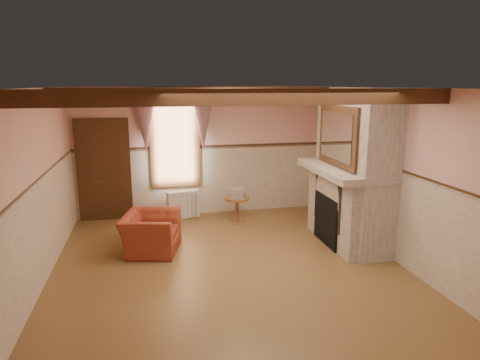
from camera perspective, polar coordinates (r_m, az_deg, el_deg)
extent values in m
cube|color=brown|center=(7.01, -1.61, -11.36)|extent=(5.50, 6.00, 0.01)
cube|color=silver|center=(6.40, -1.77, 12.18)|extent=(5.50, 6.00, 0.01)
cube|color=#D79E95|center=(9.48, -5.03, 3.80)|extent=(5.50, 0.02, 2.80)
cube|color=#D79E95|center=(3.79, 6.84, -10.01)|extent=(5.50, 0.02, 2.80)
cube|color=#D79E95|center=(6.65, -25.66, -1.23)|extent=(0.02, 6.00, 2.80)
cube|color=#D79E95|center=(7.56, 19.27, 0.86)|extent=(0.02, 6.00, 2.80)
cube|color=black|center=(7.96, 11.89, -5.19)|extent=(0.20, 0.95, 0.90)
imported|color=maroon|center=(7.62, -11.82, -6.90)|extent=(1.12, 1.22, 0.67)
cylinder|color=brown|center=(8.97, -0.40, -4.04)|extent=(0.57, 0.57, 0.55)
cube|color=#B7AD8C|center=(8.86, -0.33, -1.74)|extent=(0.31, 0.36, 0.20)
cube|color=silver|center=(9.38, -7.55, -3.25)|extent=(0.72, 0.33, 0.60)
imported|color=brown|center=(7.66, 14.47, 1.81)|extent=(0.36, 0.36, 0.09)
cube|color=black|center=(8.51, 11.59, 3.40)|extent=(0.14, 0.24, 0.20)
cylinder|color=gold|center=(8.13, 12.78, 3.20)|extent=(0.11, 0.11, 0.28)
cylinder|color=#B53116|center=(7.50, 15.07, 1.83)|extent=(0.06, 0.06, 0.16)
cylinder|color=yellow|center=(7.26, 16.07, 1.26)|extent=(0.06, 0.06, 0.12)
cube|color=gray|center=(7.91, 15.02, 1.64)|extent=(0.85, 2.00, 2.80)
cube|color=gray|center=(7.84, 13.83, 1.31)|extent=(1.05, 2.05, 0.12)
cube|color=silver|center=(7.67, 12.82, 5.74)|extent=(0.06, 1.44, 1.04)
cube|color=black|center=(9.46, -17.67, 1.07)|extent=(1.10, 0.10, 2.10)
cube|color=white|center=(9.36, -8.70, 5.14)|extent=(1.06, 0.08, 2.02)
cube|color=gray|center=(9.21, -8.79, 8.77)|extent=(1.30, 0.14, 1.40)
cube|color=black|center=(5.23, 0.69, 10.98)|extent=(5.50, 0.18, 0.20)
cube|color=black|center=(7.59, -3.45, 11.49)|extent=(5.50, 0.18, 0.20)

